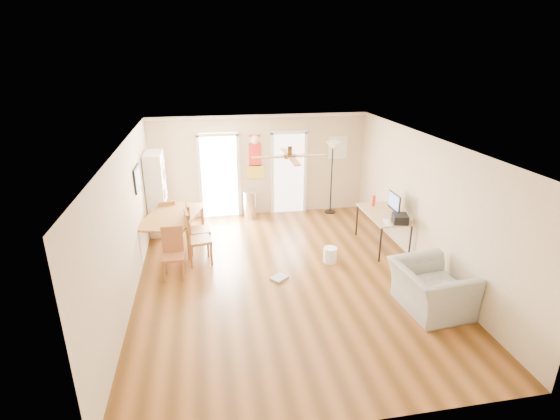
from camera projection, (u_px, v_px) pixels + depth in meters
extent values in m
plane|color=brown|center=(286.00, 277.00, 8.13)|extent=(7.00, 7.00, 0.00)
cube|color=red|center=(255.00, 157.00, 10.77)|extent=(0.46, 0.03, 1.10)
cube|color=white|center=(338.00, 148.00, 11.07)|extent=(0.50, 0.04, 0.60)
cube|color=black|center=(137.00, 179.00, 8.37)|extent=(0.04, 0.66, 0.48)
cylinder|color=silver|center=(250.00, 205.00, 10.94)|extent=(0.34, 0.34, 0.69)
cube|color=white|center=(387.00, 222.00, 8.63)|extent=(0.21, 0.39, 0.01)
cube|color=black|center=(400.00, 219.00, 8.61)|extent=(0.36, 0.40, 0.17)
cylinder|color=red|center=(374.00, 201.00, 9.55)|extent=(0.10, 0.10, 0.24)
cylinder|color=white|center=(330.00, 255.00, 8.65)|extent=(0.31, 0.31, 0.32)
cylinder|color=silver|center=(402.00, 289.00, 7.45)|extent=(0.24, 0.24, 0.27)
cube|color=#9C9B97|center=(279.00, 278.00, 8.04)|extent=(0.39, 0.38, 0.04)
imported|color=#9C9B97|center=(431.00, 288.00, 6.98)|extent=(1.16, 1.30, 0.78)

